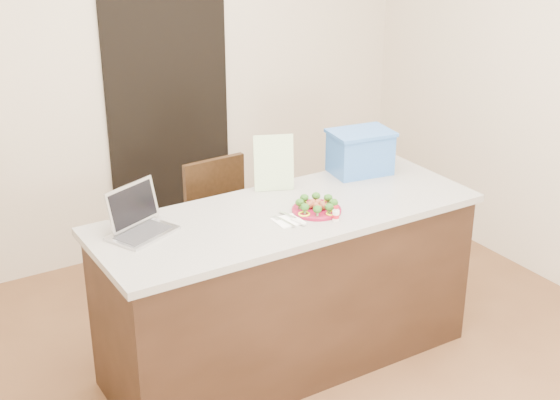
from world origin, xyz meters
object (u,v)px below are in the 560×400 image
plate (317,210)px  island (288,288)px  napkin (288,221)px  yogurt_bottle (336,215)px  blue_box (360,152)px  chair (223,225)px  laptop (138,220)px

plate → island: bearing=145.2°
island → plate: 0.49m
napkin → yogurt_bottle: size_ratio=1.75×
napkin → blue_box: bearing=26.9°
yogurt_bottle → chair: bearing=97.5°
yogurt_bottle → plate: bearing=97.9°
chair → blue_box: bearing=-41.8°
laptop → chair: size_ratio=0.40×
yogurt_bottle → laptop: laptop is taller
blue_box → chair: size_ratio=0.41×
blue_box → napkin: bearing=-145.0°
napkin → plate: bearing=8.4°
island → napkin: napkin is taller
blue_box → laptop: bearing=-168.7°
island → blue_box: blue_box is taller
plate → blue_box: blue_box is taller
island → plate: plate is taller
plate → napkin: size_ratio=1.92×
chair → island: bearing=-93.6°
napkin → blue_box: size_ratio=0.35×
plate → napkin: 0.19m
laptop → yogurt_bottle: bearing=-47.9°
plate → chair: (-0.11, 0.86, -0.40)m
laptop → island: bearing=-36.7°
plate → chair: 0.95m
plate → blue_box: (0.53, 0.34, 0.12)m
island → blue_box: bearing=21.2°
plate → blue_box: size_ratio=0.67×
napkin → chair: bearing=84.9°
chair → laptop: bearing=-144.9°
island → napkin: size_ratio=15.30×
laptop → chair: (0.77, 0.60, -0.45)m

